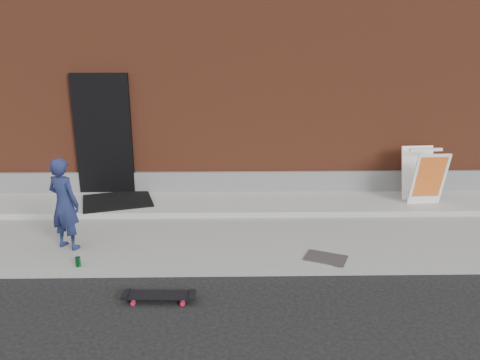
{
  "coord_description": "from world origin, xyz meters",
  "views": [
    {
      "loc": [
        -0.2,
        -5.73,
        3.11
      ],
      "look_at": [
        -0.08,
        0.8,
        1.14
      ],
      "focal_mm": 35.0,
      "sensor_mm": 36.0,
      "label": 1
    }
  ],
  "objects_px": {
    "soda_can": "(78,262)",
    "skateboard": "(159,296)",
    "child": "(64,204)",
    "pizza_sign": "(424,176)"
  },
  "relations": [
    {
      "from": "soda_can",
      "to": "skateboard",
      "type": "bearing_deg",
      "value": -29.15
    },
    {
      "from": "child",
      "to": "soda_can",
      "type": "distance_m",
      "value": 0.93
    },
    {
      "from": "skateboard",
      "to": "soda_can",
      "type": "xyz_separation_m",
      "value": [
        -1.18,
        0.66,
        0.14
      ]
    },
    {
      "from": "child",
      "to": "soda_can",
      "type": "xyz_separation_m",
      "value": [
        0.33,
        -0.62,
        -0.61
      ]
    },
    {
      "from": "child",
      "to": "pizza_sign",
      "type": "height_order",
      "value": "child"
    },
    {
      "from": "child",
      "to": "pizza_sign",
      "type": "relative_size",
      "value": 1.37
    },
    {
      "from": "child",
      "to": "pizza_sign",
      "type": "distance_m",
      "value": 6.11
    },
    {
      "from": "child",
      "to": "pizza_sign",
      "type": "bearing_deg",
      "value": -139.57
    },
    {
      "from": "child",
      "to": "soda_can",
      "type": "relative_size",
      "value": 10.06
    },
    {
      "from": "skateboard",
      "to": "soda_can",
      "type": "bearing_deg",
      "value": 150.85
    }
  ]
}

